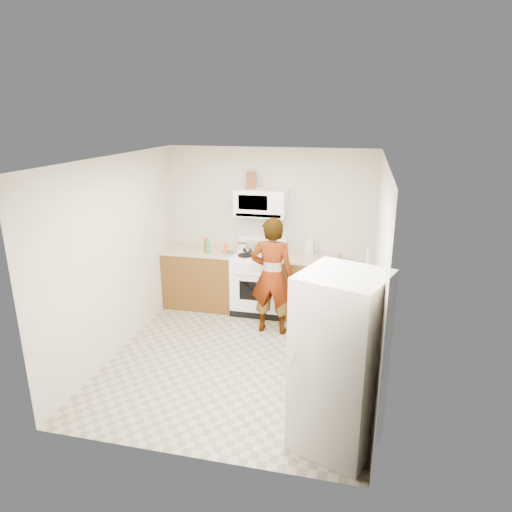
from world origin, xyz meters
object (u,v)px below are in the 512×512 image
(saucepan, at_px, (253,246))
(microwave, at_px, (261,202))
(fridge, at_px, (339,363))
(kettle, at_px, (309,247))
(gas_range, at_px, (259,281))
(person, at_px, (272,276))

(saucepan, bearing_deg, microwave, 9.92)
(fridge, xyz_separation_m, kettle, (-0.64, 3.01, 0.18))
(gas_range, height_order, fridge, fridge)
(microwave, height_order, fridge, microwave)
(gas_range, height_order, person, person)
(gas_range, xyz_separation_m, kettle, (0.74, 0.23, 0.55))
(microwave, relative_size, person, 0.46)
(gas_range, bearing_deg, fridge, -63.68)
(microwave, bearing_deg, gas_range, -90.00)
(saucepan, bearing_deg, person, -58.71)
(person, height_order, fridge, fridge)
(person, bearing_deg, fridge, 116.13)
(microwave, height_order, kettle, microwave)
(person, height_order, saucepan, person)
(gas_range, relative_size, person, 0.68)
(microwave, relative_size, fridge, 0.45)
(gas_range, relative_size, microwave, 1.49)
(gas_range, relative_size, saucepan, 5.07)
(person, distance_m, kettle, 0.99)
(fridge, distance_m, saucepan, 3.25)
(fridge, bearing_deg, gas_range, 136.34)
(person, relative_size, fridge, 0.98)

